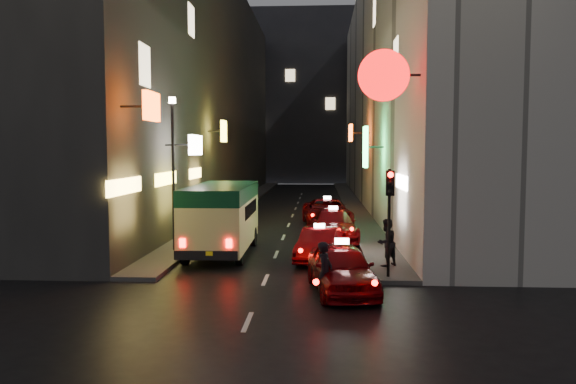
% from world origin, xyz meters
% --- Properties ---
extents(building_left, '(7.43, 52.13, 18.00)m').
position_xyz_m(building_left, '(-8.00, 33.99, 9.00)').
color(building_left, '#3B3835').
rests_on(building_left, ground).
extents(building_right, '(8.01, 52.00, 18.00)m').
position_xyz_m(building_right, '(8.00, 34.00, 9.00)').
color(building_right, beige).
rests_on(building_right, ground).
extents(building_far, '(30.00, 10.00, 22.00)m').
position_xyz_m(building_far, '(0.00, 66.00, 11.00)').
color(building_far, '#333338').
rests_on(building_far, ground).
extents(sidewalk_left, '(1.50, 52.00, 0.15)m').
position_xyz_m(sidewalk_left, '(-4.25, 34.00, 0.07)').
color(sidewalk_left, '#43403E').
rests_on(sidewalk_left, ground).
extents(sidewalk_right, '(1.50, 52.00, 0.15)m').
position_xyz_m(sidewalk_right, '(4.25, 34.00, 0.07)').
color(sidewalk_right, '#43403E').
rests_on(sidewalk_right, ground).
extents(minibus, '(2.38, 6.60, 2.83)m').
position_xyz_m(minibus, '(-2.19, 12.91, 1.79)').
color(minibus, '#D5D485').
rests_on(minibus, ground).
extents(taxi_near, '(2.96, 5.59, 1.86)m').
position_xyz_m(taxi_near, '(2.43, 7.07, 0.85)').
color(taxi_near, '#640408').
rests_on(taxi_near, ground).
extents(taxi_second, '(2.62, 4.86, 1.64)m').
position_xyz_m(taxi_second, '(1.76, 11.87, 0.73)').
color(taxi_second, '#640408').
rests_on(taxi_second, ground).
extents(taxi_third, '(2.60, 5.44, 1.85)m').
position_xyz_m(taxi_third, '(2.40, 16.88, 0.84)').
color(taxi_third, '#640408').
rests_on(taxi_third, ground).
extents(taxi_far, '(2.76, 5.71, 1.93)m').
position_xyz_m(taxi_far, '(2.18, 21.68, 0.88)').
color(taxi_far, '#640408').
rests_on(taxi_far, ground).
extents(pedestrian_crossing, '(0.60, 0.73, 1.91)m').
position_xyz_m(pedestrian_crossing, '(1.92, 6.04, 0.95)').
color(pedestrian_crossing, black).
rests_on(pedestrian_crossing, ground).
extents(pedestrian_sidewalk, '(0.83, 0.82, 1.91)m').
position_xyz_m(pedestrian_sidewalk, '(4.12, 10.22, 1.11)').
color(pedestrian_sidewalk, black).
rests_on(pedestrian_sidewalk, sidewalk_right).
extents(traffic_light, '(0.26, 0.43, 3.50)m').
position_xyz_m(traffic_light, '(4.00, 8.47, 2.69)').
color(traffic_light, black).
rests_on(traffic_light, sidewalk_right).
extents(lamp_post, '(0.28, 0.28, 6.22)m').
position_xyz_m(lamp_post, '(-4.20, 13.00, 3.72)').
color(lamp_post, black).
rests_on(lamp_post, sidewalk_left).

